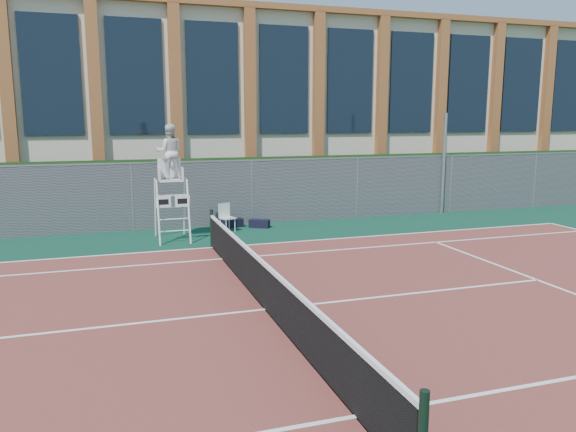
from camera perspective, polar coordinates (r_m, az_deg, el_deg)
name	(u,v)px	position (r m, az deg, el deg)	size (l,w,h in m)	color
ground	(266,311)	(10.92, -2.30, -9.61)	(120.00, 120.00, 0.00)	#233814
apron	(252,295)	(11.83, -3.63, -8.04)	(36.00, 20.00, 0.01)	#0C382A
tennis_court	(266,310)	(10.91, -2.30, -9.51)	(23.77, 10.97, 0.02)	brown
tennis_net	(265,284)	(10.75, -2.32, -6.92)	(0.10, 11.30, 1.10)	black
fence	(194,195)	(19.09, -9.52, 2.11)	(40.00, 0.06, 2.20)	#595E60
hedge	(189,191)	(20.26, -10.03, 2.55)	(40.00, 1.40, 2.20)	black
building	(163,107)	(28.00, -12.57, 10.71)	(45.00, 10.60, 8.22)	beige
steel_pole	(444,164)	(22.40, 15.54, 5.14)	(0.12, 0.12, 3.84)	#9EA0A5
umpire_chair	(170,155)	(17.09, -11.93, 6.08)	(0.98, 1.51, 3.51)	white
plastic_chair	(226,215)	(18.34, -6.32, 0.10)	(0.54, 0.54, 0.90)	silver
sports_bag_near	(233,223)	(19.00, -5.62, -0.72)	(0.68, 0.27, 0.29)	black
sports_bag_far	(259,223)	(18.91, -2.93, -0.77)	(0.68, 0.29, 0.27)	black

